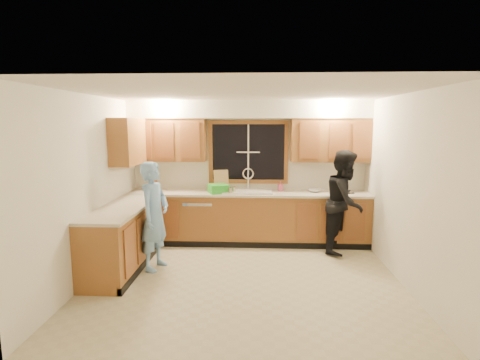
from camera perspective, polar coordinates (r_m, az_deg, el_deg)
name	(u,v)px	position (r m, az deg, el deg)	size (l,w,h in m)	color
floor	(244,279)	(5.31, 0.66, -14.86)	(4.20, 4.20, 0.00)	#BCB390
ceiling	(245,93)	(4.88, 0.71, 13.15)	(4.20, 4.20, 0.00)	silver
wall_back	(248,171)	(6.82, 1.27, 1.34)	(4.20, 4.20, 0.00)	white
wall_left	(89,188)	(5.44, -22.01, -1.16)	(3.80, 3.80, 0.00)	white
wall_right	(406,191)	(5.30, 24.01, -1.52)	(3.80, 3.80, 0.00)	white
base_cabinets_back	(248,219)	(6.68, 1.18, -5.90)	(4.20, 0.60, 0.88)	#945C2B
base_cabinets_left	(123,238)	(5.82, -17.40, -8.50)	(0.60, 1.90, 0.88)	#945C2B
countertop_back	(248,193)	(6.57, 1.18, -2.04)	(4.20, 0.63, 0.04)	beige
countertop_left	(123,208)	(5.70, -17.46, -4.08)	(0.63, 1.90, 0.04)	beige
upper_cabinets_left	(168,140)	(6.80, -10.92, 6.02)	(1.35, 0.33, 0.75)	#945C2B
upper_cabinets_right	(330,140)	(6.72, 13.54, 5.91)	(1.35, 0.33, 0.75)	#945C2B
upper_cabinets_return	(128,141)	(6.35, -16.73, 5.65)	(0.33, 0.90, 0.75)	#945C2B
soffit	(248,110)	(6.60, 1.26, 10.66)	(4.20, 0.35, 0.30)	white
window_frame	(248,152)	(6.78, 1.27, 4.26)	(1.44, 0.03, 1.14)	black
sink	(248,195)	(6.59, 1.19, -2.31)	(0.86, 0.52, 0.57)	silver
dishwasher	(200,220)	(6.76, -6.09, -6.05)	(0.60, 0.56, 0.82)	silver
stove	(108,251)	(5.32, -19.53, -10.14)	(0.58, 0.75, 0.90)	silver
man	(154,216)	(5.57, -12.91, -5.35)	(0.58, 0.38, 1.58)	#78AAE2
woman	(345,202)	(6.36, 15.70, -3.21)	(0.82, 0.64, 1.69)	black
knife_block	(154,185)	(6.87, -13.02, -0.75)	(0.11, 0.09, 0.20)	brown
cutting_board	(221,180)	(6.79, -2.89, 0.03)	(0.27, 0.02, 0.36)	tan
dish_crate	(218,189)	(6.50, -3.34, -1.33)	(0.32, 0.29, 0.15)	green
soap_bottle	(280,186)	(6.73, 6.16, -0.91)	(0.08, 0.08, 0.17)	#D85280
bowl	(314,190)	(6.72, 11.22, -1.55)	(0.23, 0.23, 0.06)	silver
can_left	(234,190)	(6.49, -0.94, -1.50)	(0.06, 0.06, 0.11)	#B6AD8C
can_right	(230,191)	(6.36, -1.53, -1.68)	(0.06, 0.06, 0.11)	#B6AD8C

